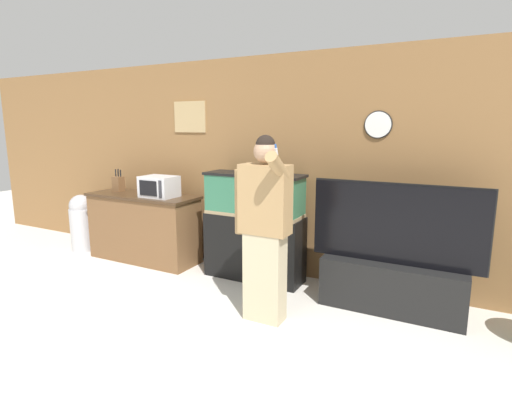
{
  "coord_description": "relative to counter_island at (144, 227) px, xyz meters",
  "views": [
    {
      "loc": [
        2.33,
        -1.14,
        1.79
      ],
      "look_at": [
        0.49,
        2.38,
        1.05
      ],
      "focal_mm": 28.0,
      "sensor_mm": 36.0,
      "label": 1
    }
  ],
  "objects": [
    {
      "name": "knife_block",
      "position": [
        -0.48,
        0.05,
        0.55
      ],
      "size": [
        0.13,
        0.12,
        0.31
      ],
      "color": "brown",
      "rests_on": "counter_island"
    },
    {
      "name": "trash_bin",
      "position": [
        -1.1,
        -0.1,
        -0.03
      ],
      "size": [
        0.34,
        0.34,
        0.82
      ],
      "color": "#B7B7BC",
      "rests_on": "ground_plane"
    },
    {
      "name": "counter_island",
      "position": [
        0.0,
        0.0,
        0.0
      ],
      "size": [
        1.56,
        0.57,
        0.9
      ],
      "color": "brown",
      "rests_on": "ground_plane"
    },
    {
      "name": "tv_on_stand",
      "position": [
        3.22,
        -0.05,
        -0.07
      ],
      "size": [
        1.61,
        0.4,
        1.27
      ],
      "color": "black",
      "rests_on": "ground_plane"
    },
    {
      "name": "microwave",
      "position": [
        0.32,
        -0.03,
        0.58
      ],
      "size": [
        0.44,
        0.33,
        0.27
      ],
      "color": "silver",
      "rests_on": "counter_island"
    },
    {
      "name": "person_standing",
      "position": [
        2.19,
        -0.78,
        0.44
      ],
      "size": [
        0.54,
        0.41,
        1.71
      ],
      "color": "#BCAD89",
      "rests_on": "ground_plane"
    },
    {
      "name": "aquarium_on_stand",
      "position": [
        1.63,
        0.08,
        0.18
      ],
      "size": [
        1.18,
        0.38,
        1.26
      ],
      "color": "black",
      "rests_on": "ground_plane"
    },
    {
      "name": "wall_back_paneled",
      "position": [
        1.42,
        0.44,
        0.85
      ],
      "size": [
        10.0,
        0.08,
        2.6
      ],
      "color": "olive",
      "rests_on": "ground_plane"
    }
  ]
}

